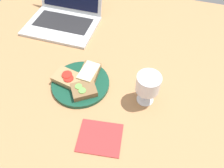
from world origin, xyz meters
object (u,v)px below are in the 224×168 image
(sandwich_with_tomato, at_px, (68,78))
(laptop, at_px, (65,13))
(wine_glass, at_px, (148,85))
(sandwich_with_cucumber, at_px, (83,90))
(plate, at_px, (81,83))
(sandwich_with_cheese, at_px, (89,73))
(napkin, at_px, (100,138))

(sandwich_with_tomato, relative_size, laptop, 0.38)
(laptop, bearing_deg, wine_glass, -36.82)
(sandwich_with_cucumber, bearing_deg, sandwich_with_tomato, 154.39)
(wine_glass, relative_size, laptop, 0.38)
(plate, relative_size, sandwich_with_cheese, 1.91)
(plate, bearing_deg, napkin, -52.68)
(sandwich_with_cheese, bearing_deg, sandwich_with_cucumber, -85.61)
(laptop, height_order, napkin, laptop)
(sandwich_with_tomato, bearing_deg, sandwich_with_cheese, 34.48)
(sandwich_with_tomato, xyz_separation_m, wine_glass, (0.31, 0.01, 0.06))
(sandwich_with_cucumber, relative_size, sandwich_with_cheese, 0.97)
(sandwich_with_cucumber, height_order, wine_glass, wine_glass)
(napkin, bearing_deg, plate, 127.32)
(sandwich_with_tomato, height_order, wine_glass, wine_glass)
(wine_glass, height_order, napkin, wine_glass)
(wine_glass, distance_m, laptop, 0.62)
(sandwich_with_tomato, bearing_deg, wine_glass, 1.41)
(wine_glass, bearing_deg, sandwich_with_tomato, -178.59)
(sandwich_with_tomato, xyz_separation_m, napkin, (0.19, -0.19, -0.03))
(sandwich_with_tomato, height_order, napkin, sandwich_with_tomato)
(plate, xyz_separation_m, sandwich_with_cheese, (0.02, 0.04, 0.02))
(plate, distance_m, napkin, 0.24)
(sandwich_with_tomato, distance_m, laptop, 0.42)
(laptop, relative_size, napkin, 2.37)
(sandwich_with_tomato, distance_m, napkin, 0.27)
(sandwich_with_cheese, height_order, sandwich_with_tomato, same)
(wine_glass, bearing_deg, sandwich_with_cucumber, -169.41)
(napkin, bearing_deg, sandwich_with_cheese, 118.14)
(sandwich_with_cheese, bearing_deg, plate, -115.50)
(sandwich_with_cheese, distance_m, laptop, 0.41)
(sandwich_with_cheese, distance_m, wine_glass, 0.25)
(sandwich_with_cucumber, bearing_deg, wine_glass, 10.59)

